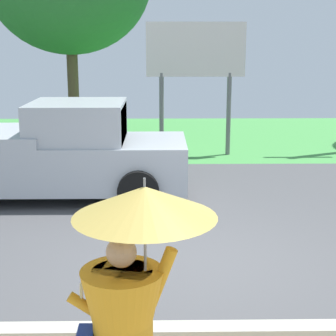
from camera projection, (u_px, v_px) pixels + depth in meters
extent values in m
cube|color=#4C4C4F|center=(190.00, 217.00, 9.58)|extent=(40.00, 8.00, 0.10)
cube|color=#479748|center=(176.00, 138.00, 17.36)|extent=(40.00, 8.00, 0.10)
cube|color=#B2AD9E|center=(210.00, 330.00, 5.67)|extent=(40.00, 0.24, 0.10)
cylinder|color=orange|center=(123.00, 312.00, 3.87)|extent=(0.44, 0.44, 0.65)
sphere|color=tan|center=(121.00, 252.00, 3.77)|extent=(0.22, 0.22, 0.22)
cylinder|color=orange|center=(161.00, 277.00, 3.81)|extent=(0.24, 0.09, 0.45)
cylinder|color=orange|center=(87.00, 307.00, 3.88)|extent=(0.29, 0.08, 0.24)
cylinder|color=gray|center=(145.00, 247.00, 3.76)|extent=(0.02, 0.02, 0.75)
cone|color=gold|center=(145.00, 202.00, 3.68)|extent=(1.02, 1.02, 0.22)
cylinder|color=gray|center=(144.00, 185.00, 3.65)|extent=(0.02, 0.02, 0.10)
cube|color=beige|center=(82.00, 293.00, 3.89)|extent=(0.02, 0.11, 0.16)
cube|color=#ADB2BA|center=(54.00, 163.00, 10.57)|extent=(5.20, 2.00, 0.90)
cube|color=#ADB2BA|center=(78.00, 125.00, 10.41)|extent=(1.80, 1.84, 0.90)
cube|color=#2D3842|center=(122.00, 125.00, 10.42)|extent=(0.10, 1.70, 0.77)
cylinder|color=black|center=(142.00, 166.00, 11.64)|extent=(0.76, 0.28, 0.76)
cylinder|color=black|center=(138.00, 191.00, 9.70)|extent=(0.76, 0.28, 0.76)
cylinder|color=slate|center=(162.00, 114.00, 14.32)|extent=(0.12, 0.12, 2.20)
cylinder|color=slate|center=(229.00, 114.00, 14.35)|extent=(0.12, 0.12, 2.20)
cube|color=silver|center=(196.00, 49.00, 13.93)|extent=(2.60, 0.10, 1.40)
cylinder|color=brown|center=(73.00, 84.00, 17.57)|extent=(0.36, 0.36, 3.28)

